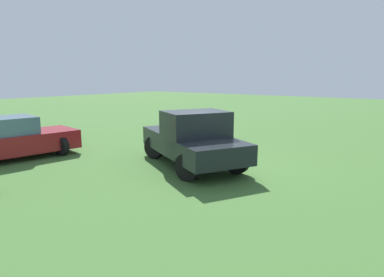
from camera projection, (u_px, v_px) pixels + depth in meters
ground_plane at (209, 166)px, 10.73m from camera, size 80.00×80.00×0.00m
pickup_truck at (194, 138)px, 10.61m from camera, size 4.86×3.79×1.82m
sedan_near at (11, 139)px, 11.62m from camera, size 2.65×4.51×1.50m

